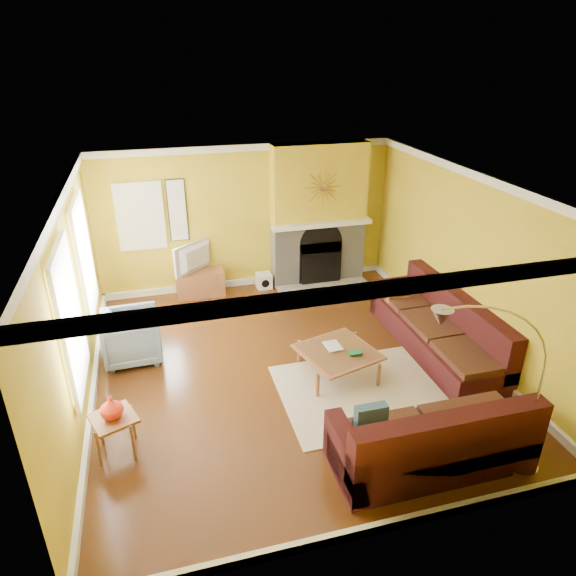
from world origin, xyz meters
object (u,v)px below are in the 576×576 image
object	(u,v)px
coffee_table	(337,362)
side_table	(116,435)
armchair	(132,337)
arc_lamp	(490,397)
sectional_sofa	(396,352)
media_console	(200,283)

from	to	relation	value
coffee_table	side_table	world-z (taller)	side_table
armchair	arc_lamp	size ratio (longest dim) A/B	0.38
sectional_sofa	media_console	bearing A→B (deg)	123.97
media_console	arc_lamp	size ratio (longest dim) A/B	0.41
sectional_sofa	armchair	world-z (taller)	sectional_sofa
sectional_sofa	side_table	distance (m)	3.73
media_console	armchair	distance (m)	2.26
armchair	side_table	distance (m)	2.00
arc_lamp	coffee_table	bearing A→B (deg)	108.61
media_console	side_table	size ratio (longest dim) A/B	1.74
coffee_table	side_table	bearing A→B (deg)	-164.69
media_console	side_table	xyz separation A→B (m)	(-1.39, -3.89, 0.01)
media_console	side_table	distance (m)	4.14
media_console	side_table	bearing A→B (deg)	-109.67
sectional_sofa	arc_lamp	world-z (taller)	arc_lamp
coffee_table	media_console	xyz separation A→B (m)	(-1.59, 3.08, 0.05)
armchair	sectional_sofa	bearing A→B (deg)	-115.68
side_table	coffee_table	bearing A→B (deg)	15.31
coffee_table	arc_lamp	world-z (taller)	arc_lamp
sectional_sofa	armchair	xyz separation A→B (m)	(-3.51, 1.52, -0.07)
side_table	arc_lamp	world-z (taller)	arc_lamp
media_console	armchair	xyz separation A→B (m)	(-1.21, -1.91, 0.13)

